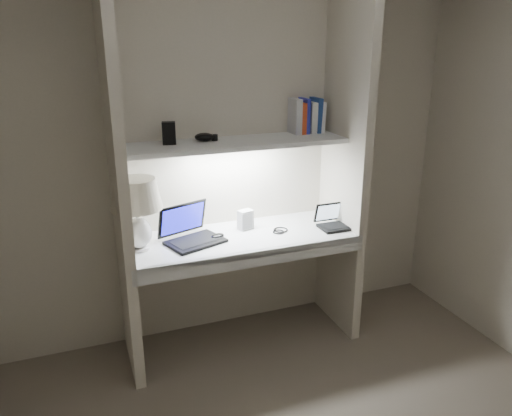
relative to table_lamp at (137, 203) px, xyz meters
name	(u,v)px	position (x,y,z in m)	size (l,w,h in m)	color
back_wall	(227,153)	(0.64, 0.28, 0.18)	(3.20, 0.01, 2.50)	beige
alcove_panel_left	(118,173)	(-0.09, 0.00, 0.18)	(0.06, 0.55, 2.50)	beige
alcove_panel_right	(345,153)	(1.37, 0.00, 0.18)	(0.06, 0.55, 2.50)	beige
desk	(241,238)	(0.64, 0.00, -0.32)	(1.40, 0.55, 0.04)	white
desk_apron	(256,258)	(0.64, -0.26, -0.35)	(1.46, 0.03, 0.10)	silver
shelf	(235,143)	(0.64, 0.10, 0.28)	(1.40, 0.36, 0.03)	silver
strip_light	(236,147)	(0.64, 0.10, 0.26)	(0.60, 0.04, 0.01)	white
table_lamp	(137,203)	(0.00, 0.00, 0.00)	(0.30, 0.30, 0.44)	white
laptop_main	(190,233)	(0.32, 0.03, -0.25)	(0.41, 0.38, 0.23)	black
laptop_netbook	(335,221)	(1.28, -0.07, -0.26)	(0.23, 0.20, 0.15)	black
speaker	(245,220)	(0.70, 0.10, -0.23)	(0.09, 0.07, 0.13)	silver
mouse	(218,236)	(0.48, 0.00, -0.28)	(0.09, 0.06, 0.03)	black
cable_coil	(281,230)	(0.91, -0.01, -0.29)	(0.09, 0.09, 0.01)	black
sticky_note	(173,243)	(0.21, 0.04, -0.30)	(0.07, 0.07, 0.00)	#C6D52C
book_row	(306,116)	(1.18, 0.21, 0.41)	(0.22, 0.15, 0.23)	silver
shelf_box	(169,133)	(0.24, 0.14, 0.36)	(0.08, 0.06, 0.13)	black
shelf_gadget	(204,137)	(0.46, 0.15, 0.32)	(0.12, 0.09, 0.05)	black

